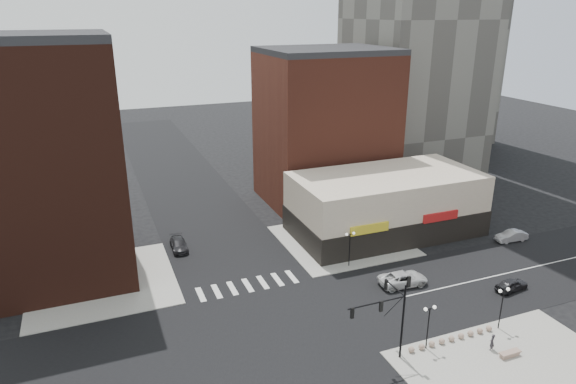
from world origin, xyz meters
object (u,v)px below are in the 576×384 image
white_suv (403,279)px  stone_bench (510,354)px  street_lamp_se_a (429,317)px  street_lamp_ne (350,240)px  dark_sedan_north (179,245)px  silver_sedan (511,236)px  pedestrian (492,342)px  street_lamp_se_b (503,298)px  traffic_signal (391,308)px  dark_sedan_east (512,285)px

white_suv → stone_bench: bearing=-169.6°
street_lamp_se_a → stone_bench: bearing=-31.0°
street_lamp_ne → dark_sedan_north: 21.06m
white_suv → stone_bench: size_ratio=2.70×
street_lamp_se_a → silver_sedan: 27.73m
silver_sedan → pedestrian: 24.89m
street_lamp_se_a → pedestrian: 6.08m
street_lamp_se_b → street_lamp_ne: bearing=113.6°
traffic_signal → street_lamp_se_a: traffic_signal is taller
street_lamp_ne → dark_sedan_east: bearing=-39.4°
traffic_signal → dark_sedan_east: size_ratio=2.04×
traffic_signal → street_lamp_ne: traffic_signal is taller
street_lamp_se_a → white_suv: street_lamp_se_a is taller
street_lamp_se_a → stone_bench: street_lamp_se_a is taller
white_suv → pedestrian: (0.71, -12.43, 0.15)m
dark_sedan_north → pedestrian: (21.41, -29.96, 0.23)m
pedestrian → traffic_signal: bearing=-37.2°
traffic_signal → pedestrian: traffic_signal is taller
traffic_signal → street_lamp_se_b: size_ratio=1.87×
street_lamp_se_a → dark_sedan_east: size_ratio=1.09×
white_suv → silver_sedan: bearing=-73.2°
traffic_signal → stone_bench: (9.69, -3.73, -4.60)m
street_lamp_se_a → street_lamp_se_b: bearing=0.0°
dark_sedan_east → stone_bench: bearing=128.0°
traffic_signal → white_suv: traffic_signal is taller
street_lamp_ne → dark_sedan_north: street_lamp_ne is taller
street_lamp_se_a → street_lamp_se_b: (8.00, 0.00, 0.00)m
dark_sedan_north → pedestrian: pedestrian is taller
traffic_signal → street_lamp_ne: 16.62m
traffic_signal → street_lamp_se_b: bearing=-0.8°
traffic_signal → silver_sedan: 31.09m
street_lamp_se_a → street_lamp_ne: (1.00, 16.00, 0.00)m
dark_sedan_east → pedestrian: bearing=120.7°
traffic_signal → street_lamp_ne: size_ratio=1.87×
street_lamp_se_a → street_lamp_se_b: same height
dark_sedan_east → dark_sedan_north: 38.16m
street_lamp_ne → stone_bench: (4.93, -19.56, -2.93)m
street_lamp_se_b → dark_sedan_north: 36.95m
street_lamp_se_b → street_lamp_ne: same height
dark_sedan_east → silver_sedan: 13.16m
traffic_signal → dark_sedan_east: 19.26m
silver_sedan → street_lamp_se_a: bearing=-54.2°
street_lamp_se_a → dark_sedan_north: street_lamp_se_a is taller
dark_sedan_north → stone_bench: dark_sedan_north is taller
white_suv → street_lamp_ne: bearing=34.0°
pedestrian → dark_sedan_east: bearing=-163.6°
street_lamp_ne → silver_sedan: street_lamp_ne is taller
traffic_signal → street_lamp_se_a: bearing=-2.6°
traffic_signal → silver_sedan: bearing=27.7°
dark_sedan_north → dark_sedan_east: bearing=-35.1°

